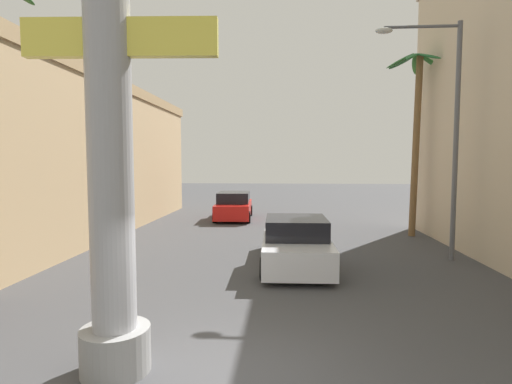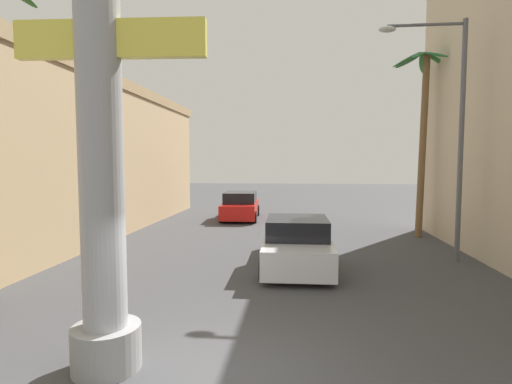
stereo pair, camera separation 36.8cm
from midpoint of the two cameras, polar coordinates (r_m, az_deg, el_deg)
ground_plane at (r=15.95m, az=2.29°, el=-7.57°), size 90.22×90.22×0.00m
building_left at (r=19.79m, az=-29.82°, el=4.34°), size 8.34×23.80×6.96m
neon_sign_pole at (r=6.70m, az=-20.05°, el=18.36°), size 3.25×1.07×10.16m
street_lamp at (r=14.57m, az=26.49°, el=9.47°), size 2.77×0.28×7.81m
car_lead at (r=12.86m, az=6.68°, el=-7.29°), size 2.22×5.20×1.56m
car_far at (r=23.00m, az=-1.79°, el=-2.05°), size 2.20×4.38×1.56m
palm_tree_mid_right at (r=19.03m, az=23.18°, el=9.92°), size 2.64×2.55×8.06m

